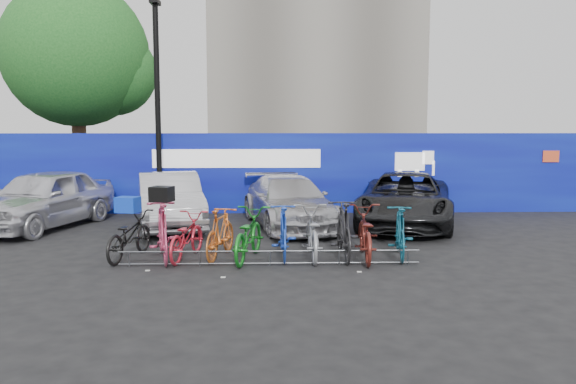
{
  "coord_description": "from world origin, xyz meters",
  "views": [
    {
      "loc": [
        0.04,
        -10.84,
        2.56
      ],
      "look_at": [
        0.42,
        2.0,
        1.09
      ],
      "focal_mm": 35.0,
      "sensor_mm": 36.0,
      "label": 1
    }
  ],
  "objects_px": {
    "lamppost": "(158,103)",
    "bike_5": "(283,232)",
    "tree": "(83,58)",
    "bike_7": "(344,230)",
    "car_2": "(289,202)",
    "bike_1": "(163,231)",
    "bike_rack": "(270,257)",
    "car_0": "(44,198)",
    "bike_0": "(129,236)",
    "bike_9": "(400,232)",
    "bike_4": "(248,235)",
    "car_1": "(170,200)",
    "bike_8": "(365,233)",
    "car_3": "(405,199)",
    "bike_3": "(220,233)",
    "bike_6": "(312,233)",
    "bike_2": "(186,236)"
  },
  "relations": [
    {
      "from": "lamppost",
      "to": "bike_4",
      "type": "bearing_deg",
      "value": -63.31
    },
    {
      "from": "bike_4",
      "to": "bike_5",
      "type": "distance_m",
      "value": 0.71
    },
    {
      "from": "bike_3",
      "to": "bike_9",
      "type": "relative_size",
      "value": 0.97
    },
    {
      "from": "car_2",
      "to": "bike_7",
      "type": "xyz_separation_m",
      "value": [
        0.96,
        -3.62,
        -0.08
      ]
    },
    {
      "from": "tree",
      "to": "bike_6",
      "type": "xyz_separation_m",
      "value": [
        7.6,
        -10.03,
        -4.57
      ]
    },
    {
      "from": "bike_3",
      "to": "bike_8",
      "type": "bearing_deg",
      "value": -170.19
    },
    {
      "from": "car_0",
      "to": "bike_4",
      "type": "relative_size",
      "value": 2.37
    },
    {
      "from": "car_2",
      "to": "bike_1",
      "type": "height_order",
      "value": "car_2"
    },
    {
      "from": "bike_rack",
      "to": "car_0",
      "type": "relative_size",
      "value": 1.25
    },
    {
      "from": "bike_1",
      "to": "bike_3",
      "type": "xyz_separation_m",
      "value": [
        1.1,
        0.12,
        -0.08
      ]
    },
    {
      "from": "bike_5",
      "to": "bike_6",
      "type": "height_order",
      "value": "bike_5"
    },
    {
      "from": "bike_rack",
      "to": "bike_5",
      "type": "xyz_separation_m",
      "value": [
        0.27,
        0.64,
        0.36
      ]
    },
    {
      "from": "bike_0",
      "to": "bike_9",
      "type": "distance_m",
      "value": 5.34
    },
    {
      "from": "tree",
      "to": "bike_5",
      "type": "height_order",
      "value": "tree"
    },
    {
      "from": "car_1",
      "to": "car_3",
      "type": "relative_size",
      "value": 0.85
    },
    {
      "from": "bike_1",
      "to": "bike_7",
      "type": "bearing_deg",
      "value": 166.2
    },
    {
      "from": "bike_rack",
      "to": "car_3",
      "type": "bearing_deg",
      "value": 50.07
    },
    {
      "from": "car_0",
      "to": "bike_5",
      "type": "distance_m",
      "value": 7.03
    },
    {
      "from": "car_2",
      "to": "bike_1",
      "type": "bearing_deg",
      "value": -137.65
    },
    {
      "from": "bike_3",
      "to": "bike_4",
      "type": "bearing_deg",
      "value": 176.52
    },
    {
      "from": "car_0",
      "to": "bike_1",
      "type": "distance_m",
      "value": 5.22
    },
    {
      "from": "bike_7",
      "to": "bike_8",
      "type": "height_order",
      "value": "bike_7"
    },
    {
      "from": "bike_rack",
      "to": "bike_9",
      "type": "xyz_separation_m",
      "value": [
        2.57,
        0.59,
        0.35
      ]
    },
    {
      "from": "tree",
      "to": "lamppost",
      "type": "relative_size",
      "value": 1.28
    },
    {
      "from": "tree",
      "to": "lamppost",
      "type": "height_order",
      "value": "tree"
    },
    {
      "from": "tree",
      "to": "car_2",
      "type": "distance_m",
      "value": 10.68
    },
    {
      "from": "tree",
      "to": "bike_8",
      "type": "distance_m",
      "value": 14.09
    },
    {
      "from": "car_0",
      "to": "bike_4",
      "type": "xyz_separation_m",
      "value": [
        5.38,
        -3.69,
        -0.27
      ]
    },
    {
      "from": "tree",
      "to": "bike_5",
      "type": "xyz_separation_m",
      "value": [
        7.04,
        -10.02,
        -4.54
      ]
    },
    {
      "from": "car_0",
      "to": "car_1",
      "type": "bearing_deg",
      "value": 15.75
    },
    {
      "from": "car_0",
      "to": "bike_3",
      "type": "height_order",
      "value": "car_0"
    },
    {
      "from": "tree",
      "to": "bike_1",
      "type": "relative_size",
      "value": 4.08
    },
    {
      "from": "bike_5",
      "to": "bike_9",
      "type": "relative_size",
      "value": 1.03
    },
    {
      "from": "bike_3",
      "to": "bike_4",
      "type": "xyz_separation_m",
      "value": [
        0.54,
        -0.16,
        -0.0
      ]
    },
    {
      "from": "lamppost",
      "to": "bike_5",
      "type": "relative_size",
      "value": 3.48
    },
    {
      "from": "bike_rack",
      "to": "car_0",
      "type": "distance_m",
      "value": 7.18
    },
    {
      "from": "bike_3",
      "to": "bike_5",
      "type": "xyz_separation_m",
      "value": [
        1.24,
        -0.01,
        0.03
      ]
    },
    {
      "from": "bike_8",
      "to": "bike_5",
      "type": "bearing_deg",
      "value": -1.22
    },
    {
      "from": "bike_4",
      "to": "bike_8",
      "type": "xyz_separation_m",
      "value": [
        2.28,
        -0.0,
        0.02
      ]
    },
    {
      "from": "car_1",
      "to": "bike_8",
      "type": "height_order",
      "value": "car_1"
    },
    {
      "from": "car_3",
      "to": "bike_5",
      "type": "xyz_separation_m",
      "value": [
        -3.27,
        -3.59,
        -0.17
      ]
    },
    {
      "from": "tree",
      "to": "bike_2",
      "type": "bearing_deg",
      "value": -62.91
    },
    {
      "from": "bike_0",
      "to": "bike_8",
      "type": "xyz_separation_m",
      "value": [
        4.61,
        -0.17,
        0.05
      ]
    },
    {
      "from": "bike_5",
      "to": "bike_3",
      "type": "bearing_deg",
      "value": -1.05
    },
    {
      "from": "bike_1",
      "to": "bike_6",
      "type": "relative_size",
      "value": 1.0
    },
    {
      "from": "car_0",
      "to": "bike_0",
      "type": "distance_m",
      "value": 4.67
    },
    {
      "from": "tree",
      "to": "bike_7",
      "type": "bearing_deg",
      "value": -50.79
    },
    {
      "from": "car_2",
      "to": "bike_2",
      "type": "xyz_separation_m",
      "value": [
        -2.12,
        -3.59,
        -0.2
      ]
    },
    {
      "from": "car_1",
      "to": "car_3",
      "type": "height_order",
      "value": "car_1"
    },
    {
      "from": "car_2",
      "to": "bike_0",
      "type": "xyz_separation_m",
      "value": [
        -3.25,
        -3.55,
        -0.19
      ]
    }
  ]
}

